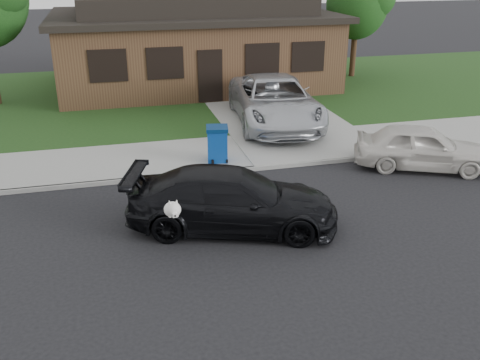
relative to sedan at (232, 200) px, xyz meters
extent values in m
plane|color=black|center=(-2.31, -0.25, -0.68)|extent=(120.00, 120.00, 0.00)
cube|color=gray|center=(-2.31, 4.75, -0.62)|extent=(60.00, 3.00, 0.12)
cube|color=gray|center=(-2.31, 3.25, -0.62)|extent=(60.00, 0.12, 0.12)
cube|color=#193814|center=(-2.31, 12.75, -0.62)|extent=(60.00, 13.00, 0.13)
cube|color=gray|center=(3.69, 9.75, -0.61)|extent=(4.50, 13.00, 0.14)
imported|color=black|center=(0.01, 0.00, 0.00)|extent=(5.06, 3.26, 1.36)
ellipsoid|color=white|center=(-1.44, -0.85, 0.33)|extent=(0.34, 0.40, 0.30)
sphere|color=white|center=(-1.44, -1.08, 0.43)|extent=(0.26, 0.26, 0.26)
cube|color=white|center=(-1.44, -1.20, 0.39)|extent=(0.09, 0.12, 0.08)
sphere|color=black|center=(-1.44, -1.26, 0.39)|extent=(0.04, 0.04, 0.04)
cone|color=white|center=(-1.50, -1.03, 0.57)|extent=(0.11, 0.11, 0.14)
cone|color=white|center=(-1.37, -1.03, 0.57)|extent=(0.11, 0.11, 0.14)
imported|color=silver|center=(3.31, 7.19, 0.28)|extent=(3.40, 6.20, 1.65)
imported|color=silver|center=(6.17, 2.25, -0.04)|extent=(4.07, 2.93, 1.29)
cube|color=navy|center=(0.52, 4.01, -0.09)|extent=(0.67, 0.67, 0.94)
cube|color=#072752|center=(0.52, 4.01, 0.43)|extent=(0.73, 0.73, 0.10)
cylinder|color=black|center=(0.32, 3.72, -0.49)|extent=(0.08, 0.15, 0.15)
cylinder|color=black|center=(0.73, 3.72, -0.49)|extent=(0.08, 0.15, 0.15)
cube|color=#422B1C|center=(1.69, 14.75, 0.95)|extent=(12.00, 8.00, 3.00)
cube|color=black|center=(1.69, 14.75, 2.57)|extent=(12.60, 8.60, 0.25)
cube|color=black|center=(1.69, 14.75, 3.10)|extent=(10.00, 6.50, 0.80)
cube|color=black|center=(1.69, 10.72, 0.55)|extent=(1.00, 0.06, 2.10)
cube|color=black|center=(-2.31, 10.73, 1.15)|extent=(1.30, 0.05, 1.10)
cube|color=black|center=(-0.11, 10.73, 1.15)|extent=(1.30, 0.05, 1.10)
cube|color=black|center=(3.89, 10.73, 1.15)|extent=(1.30, 0.05, 1.10)
cube|color=black|center=(5.89, 10.73, 1.15)|extent=(1.30, 0.05, 1.10)
cylinder|color=#332114|center=(9.69, 14.25, 0.46)|extent=(0.28, 0.28, 2.03)
ellipsoid|color=#143811|center=(9.69, 14.25, 2.97)|extent=(3.00, 3.00, 3.45)
camera|label=1|loc=(-2.53, -10.53, 5.00)|focal=40.00mm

